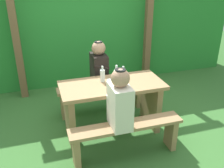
% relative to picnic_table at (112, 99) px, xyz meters
% --- Properties ---
extents(ground_plane, '(12.00, 12.00, 0.00)m').
position_rel_picnic_table_xyz_m(ground_plane, '(0.00, 0.00, -0.51)').
color(ground_plane, '#386C30').
extents(hedge_backdrop, '(6.40, 1.09, 1.95)m').
position_rel_picnic_table_xyz_m(hedge_backdrop, '(0.00, 2.31, 0.46)').
color(hedge_backdrop, '#27802F').
rests_on(hedge_backdrop, ground_plane).
extents(pergola_post_left, '(0.12, 0.12, 2.05)m').
position_rel_picnic_table_xyz_m(pergola_post_left, '(-1.22, 1.53, 0.51)').
color(pergola_post_left, brown).
rests_on(pergola_post_left, ground_plane).
extents(pergola_post_right, '(0.12, 0.12, 2.05)m').
position_rel_picnic_table_xyz_m(pergola_post_right, '(1.22, 1.53, 0.51)').
color(pergola_post_right, brown).
rests_on(pergola_post_right, ground_plane).
extents(picnic_table, '(1.40, 0.64, 0.75)m').
position_rel_picnic_table_xyz_m(picnic_table, '(0.00, 0.00, 0.00)').
color(picnic_table, '#9E7A51').
rests_on(picnic_table, ground_plane).
extents(bench_near, '(1.40, 0.24, 0.47)m').
position_rel_picnic_table_xyz_m(bench_near, '(0.00, -0.58, -0.18)').
color(bench_near, '#9E7A51').
rests_on(bench_near, ground_plane).
extents(bench_far, '(1.40, 0.24, 0.47)m').
position_rel_picnic_table_xyz_m(bench_far, '(0.00, 0.58, -0.18)').
color(bench_far, '#9E7A51').
rests_on(bench_far, ground_plane).
extents(person_white_shirt, '(0.25, 0.35, 0.72)m').
position_rel_picnic_table_xyz_m(person_white_shirt, '(-0.09, -0.58, 0.29)').
color(person_white_shirt, silver).
rests_on(person_white_shirt, bench_near).
extents(person_black_coat, '(0.25, 0.35, 0.72)m').
position_rel_picnic_table_xyz_m(person_black_coat, '(-0.03, 0.58, 0.29)').
color(person_black_coat, black).
rests_on(person_black_coat, bench_far).
extents(drinking_glass, '(0.08, 0.08, 0.08)m').
position_rel_picnic_table_xyz_m(drinking_glass, '(-0.05, -0.04, 0.28)').
color(drinking_glass, silver).
rests_on(drinking_glass, picnic_table).
extents(bottle_left, '(0.07, 0.07, 0.23)m').
position_rel_picnic_table_xyz_m(bottle_left, '(0.16, -0.00, 0.33)').
color(bottle_left, silver).
rests_on(bottle_left, picnic_table).
extents(bottle_right, '(0.07, 0.07, 0.22)m').
position_rel_picnic_table_xyz_m(bottle_right, '(-0.10, 0.11, 0.33)').
color(bottle_right, silver).
rests_on(bottle_right, picnic_table).
extents(bottle_center, '(0.07, 0.07, 0.25)m').
position_rel_picnic_table_xyz_m(bottle_center, '(0.07, 0.02, 0.34)').
color(bottle_center, silver).
rests_on(bottle_center, picnic_table).
extents(cell_phone, '(0.08, 0.14, 0.01)m').
position_rel_picnic_table_xyz_m(cell_phone, '(0.08, -0.15, 0.25)').
color(cell_phone, silver).
rests_on(cell_phone, picnic_table).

